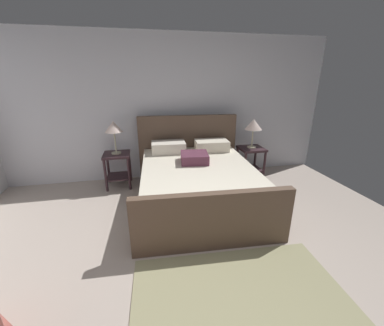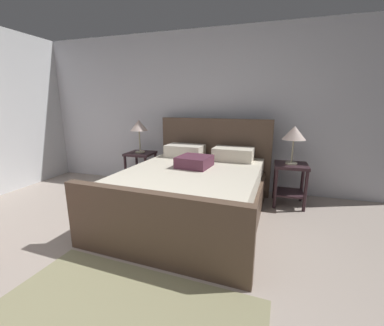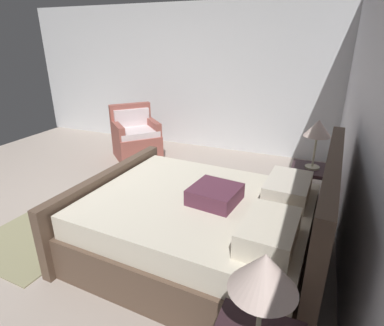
# 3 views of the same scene
# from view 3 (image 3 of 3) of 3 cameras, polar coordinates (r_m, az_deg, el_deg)

# --- Properties ---
(ground_plane) EXTENTS (5.84, 6.06, 0.02)m
(ground_plane) POSITION_cam_3_polar(r_m,az_deg,el_deg) (4.16, -21.62, -8.03)
(ground_plane) COLOR #B0A195
(wall_back) EXTENTS (5.96, 0.12, 2.56)m
(wall_back) POSITION_cam_3_polar(r_m,az_deg,el_deg) (2.62, 30.77, 3.83)
(wall_back) COLOR silver
(wall_back) RESTS_ON ground
(wall_side_left) EXTENTS (0.12, 6.18, 2.56)m
(wall_side_left) POSITION_cam_3_polar(r_m,az_deg,el_deg) (6.14, -3.61, 15.52)
(wall_side_left) COLOR silver
(wall_side_left) RESTS_ON ground
(bed) EXTENTS (1.90, 2.27, 1.19)m
(bed) POSITION_cam_3_polar(r_m,az_deg,el_deg) (2.92, 2.30, -11.57)
(bed) COLOR brown
(bed) RESTS_ON ground
(table_lamp_right) EXTENTS (0.31, 0.31, 0.53)m
(table_lamp_right) POSITION_cam_3_polar(r_m,az_deg,el_deg) (1.44, 13.12, -19.41)
(table_lamp_right) COLOR #B7B293
(table_lamp_right) RESTS_ON nightstand_right
(nightstand_left) EXTENTS (0.44, 0.44, 0.60)m
(nightstand_left) POSITION_cam_3_polar(r_m,az_deg,el_deg) (3.83, 20.84, -3.56)
(nightstand_left) COLOR #332026
(nightstand_left) RESTS_ON ground
(table_lamp_left) EXTENTS (0.29, 0.29, 0.55)m
(table_lamp_left) POSITION_cam_3_polar(r_m,az_deg,el_deg) (3.62, 22.20, 5.71)
(table_lamp_left) COLOR #B7B293
(table_lamp_left) RESTS_ON nightstand_left
(armchair) EXTENTS (1.02, 1.02, 0.90)m
(armchair) POSITION_cam_3_polar(r_m,az_deg,el_deg) (5.53, -10.34, 4.63)
(armchair) COLOR #9A5248
(armchair) RESTS_ON ground
(area_rug) EXTENTS (1.94, 1.16, 0.01)m
(area_rug) POSITION_cam_3_polar(r_m,az_deg,el_deg) (3.95, -22.32, -9.54)
(area_rug) COLOR gray
(area_rug) RESTS_ON ground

